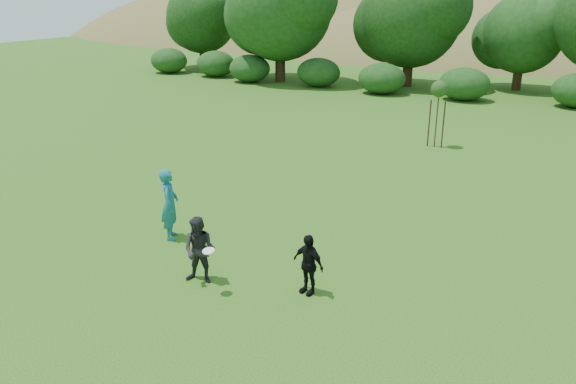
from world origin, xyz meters
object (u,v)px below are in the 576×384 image
Objects in this scene: player_teal at (170,204)px; player_black at (308,264)px; player_grey at (200,250)px; sapling at (439,91)px.

player_black is (4.58, -0.97, -0.27)m from player_teal.
player_grey is (2.16, -1.66, -0.18)m from player_teal.
player_teal is 4.69m from player_black.
player_teal is 0.69× the size of sapling.
player_teal is at bearing -107.92° from sapling.
player_grey is at bearing -97.77° from sapling.
player_teal is at bearing 129.90° from player_grey.
player_grey is 14.65m from sapling.
sapling is (1.97, 14.42, 1.62)m from player_grey.
player_black is at bearing -88.14° from sapling.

